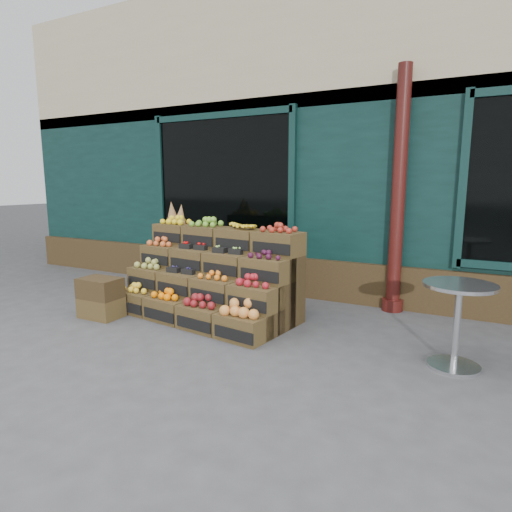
% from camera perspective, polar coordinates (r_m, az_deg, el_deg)
% --- Properties ---
extents(ground, '(60.00, 60.00, 0.00)m').
position_cam_1_polar(ground, '(4.72, -1.83, -11.72)').
color(ground, '#454547').
rests_on(ground, ground).
extents(shop_facade, '(12.00, 6.24, 4.80)m').
position_cam_1_polar(shop_facade, '(9.21, 14.39, 13.64)').
color(shop_facade, black).
rests_on(shop_facade, ground).
extents(crate_display, '(2.47, 1.44, 1.46)m').
position_cam_1_polar(crate_display, '(5.65, -6.08, -3.36)').
color(crate_display, '#48371C').
rests_on(crate_display, ground).
extents(spare_crates, '(0.53, 0.37, 0.52)m').
position_cam_1_polar(spare_crates, '(5.90, -20.00, -5.25)').
color(spare_crates, '#48371C').
rests_on(spare_crates, ground).
extents(bistro_table, '(0.65, 0.65, 0.82)m').
position_cam_1_polar(bistro_table, '(4.42, 25.28, -7.21)').
color(bistro_table, silver).
rests_on(bistro_table, ground).
extents(shopkeeper, '(0.84, 0.72, 1.95)m').
position_cam_1_polar(shopkeeper, '(7.51, -0.83, 4.02)').
color(shopkeeper, '#14471B').
rests_on(shopkeeper, ground).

